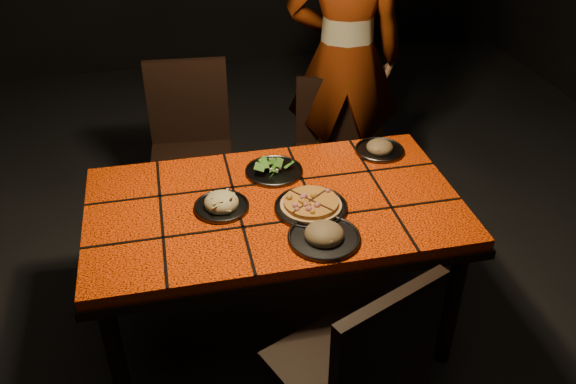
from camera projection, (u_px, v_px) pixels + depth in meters
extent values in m
cube|color=black|center=(276.00, 328.00, 3.06)|extent=(6.00, 7.00, 0.04)
cube|color=#FF3F08|center=(274.00, 207.00, 2.64)|extent=(1.60, 0.90, 0.05)
cube|color=black|center=(274.00, 215.00, 2.67)|extent=(1.62, 0.92, 0.04)
cylinder|color=black|center=(117.00, 362.00, 2.43)|extent=(0.07, 0.07, 0.66)
cylinder|color=black|center=(452.00, 306.00, 2.69)|extent=(0.07, 0.07, 0.66)
cylinder|color=black|center=(119.00, 247.00, 3.03)|extent=(0.07, 0.07, 0.66)
cylinder|color=black|center=(392.00, 211.00, 3.29)|extent=(0.07, 0.07, 0.66)
cube|color=black|center=(342.00, 367.00, 2.23)|extent=(0.58, 0.58, 0.04)
cube|color=black|center=(386.00, 352.00, 1.94)|extent=(0.42, 0.21, 0.49)
cylinder|color=black|center=(344.00, 359.00, 2.57)|extent=(0.04, 0.04, 0.45)
cube|color=black|center=(192.00, 161.00, 3.42)|extent=(0.49, 0.49, 0.04)
cube|color=black|center=(188.00, 102.00, 3.44)|extent=(0.45, 0.08, 0.50)
cylinder|color=black|center=(163.00, 219.00, 3.40)|extent=(0.04, 0.04, 0.46)
cylinder|color=black|center=(229.00, 214.00, 3.43)|extent=(0.04, 0.04, 0.46)
cylinder|color=black|center=(165.00, 183.00, 3.70)|extent=(0.04, 0.04, 0.46)
cylinder|color=black|center=(226.00, 179.00, 3.74)|extent=(0.04, 0.04, 0.46)
cube|color=black|center=(328.00, 159.00, 3.58)|extent=(0.47, 0.47, 0.04)
cube|color=black|center=(329.00, 111.00, 3.60)|extent=(0.38, 0.13, 0.42)
cylinder|color=black|center=(301.00, 204.00, 3.58)|extent=(0.03, 0.03, 0.39)
cylinder|color=black|center=(354.00, 205.00, 3.57)|extent=(0.03, 0.03, 0.39)
cylinder|color=black|center=(301.00, 176.00, 3.84)|extent=(0.03, 0.03, 0.39)
cylinder|color=black|center=(351.00, 176.00, 3.83)|extent=(0.03, 0.03, 0.39)
imported|color=brown|center=(345.00, 58.00, 3.51)|extent=(0.76, 0.59, 1.87)
cylinder|color=#38373C|center=(311.00, 208.00, 2.58)|extent=(0.31, 0.31, 0.01)
torus|color=#38373C|center=(311.00, 206.00, 2.57)|extent=(0.31, 0.31, 0.01)
cylinder|color=tan|center=(311.00, 205.00, 2.57)|extent=(0.36, 0.36, 0.01)
cylinder|color=gold|center=(311.00, 202.00, 2.56)|extent=(0.33, 0.33, 0.02)
cylinder|color=#38373C|center=(222.00, 207.00, 2.58)|extent=(0.23, 0.23, 0.01)
torus|color=#38373C|center=(222.00, 206.00, 2.58)|extent=(0.24, 0.24, 0.01)
ellipsoid|color=#CCB486|center=(221.00, 202.00, 2.57)|extent=(0.14, 0.14, 0.08)
cylinder|color=#38373C|center=(274.00, 172.00, 2.82)|extent=(0.27, 0.27, 0.01)
torus|color=#38373C|center=(274.00, 170.00, 2.81)|extent=(0.27, 0.27, 0.01)
cylinder|color=#38373C|center=(324.00, 238.00, 2.41)|extent=(0.29, 0.29, 0.01)
torus|color=#38373C|center=(324.00, 237.00, 2.40)|extent=(0.29, 0.29, 0.01)
ellipsoid|color=brown|center=(324.00, 232.00, 2.39)|extent=(0.17, 0.17, 0.10)
cylinder|color=#38373C|center=(379.00, 151.00, 2.98)|extent=(0.24, 0.24, 0.01)
torus|color=#38373C|center=(380.00, 149.00, 2.97)|extent=(0.24, 0.24, 0.01)
ellipsoid|color=brown|center=(380.00, 146.00, 2.96)|extent=(0.14, 0.14, 0.08)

